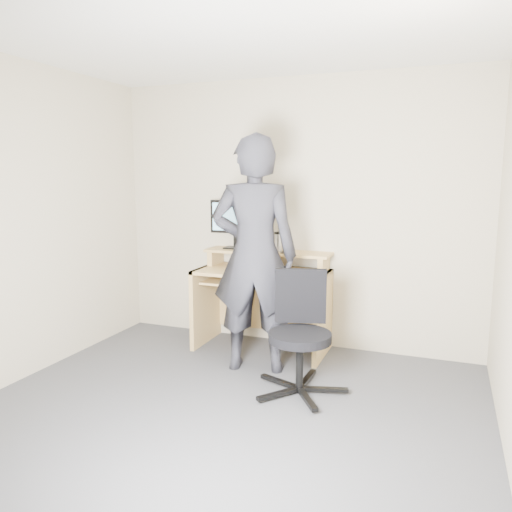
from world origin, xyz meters
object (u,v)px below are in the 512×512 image
Objects in this scene: monitor at (235,220)px; person at (254,255)px; desk at (265,290)px; office_chair at (300,328)px.

monitor is 0.25× the size of person.
monitor reaches higher than desk.
monitor reaches higher than office_chair.
person is (0.44, -0.63, -0.22)m from monitor.
person is at bearing -61.37° from monitor.
desk is at bearing -91.61° from person.
person reaches higher than office_chair.
office_chair is 0.46× the size of person.
office_chair is (0.91, -0.90, -0.71)m from monitor.
monitor is at bearing 119.63° from office_chair.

